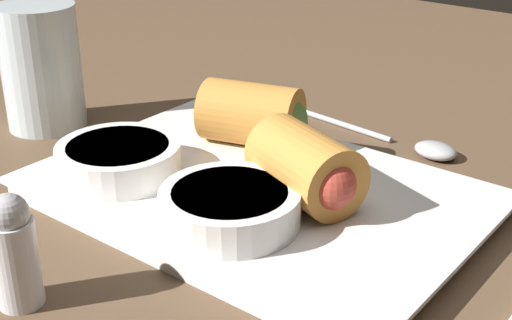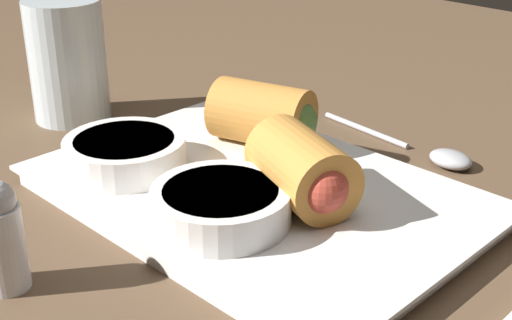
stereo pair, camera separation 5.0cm
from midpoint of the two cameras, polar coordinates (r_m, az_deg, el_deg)
table_surface at (r=51.46cm, az=1.24°, el=-4.51°), size 180.00×140.00×2.00cm
serving_plate at (r=50.50cm, az=2.84°, el=-2.88°), size 30.92×21.21×1.50cm
roll_front_left at (r=46.83cm, az=7.02°, el=-0.96°), size 8.87×7.31×4.97cm
roll_front_right at (r=55.87cm, az=3.44°, el=3.55°), size 8.85×6.89×4.97cm
dipping_bowl_near at (r=44.97cm, az=0.34°, el=-3.65°), size 8.98×8.98×2.32cm
dipping_bowl_far at (r=52.71cm, az=-7.79°, el=0.57°), size 8.98×8.98×2.32cm
spoon at (r=59.74cm, az=16.50°, el=0.42°), size 15.73×3.28×1.24cm
drinking_glass at (r=66.20cm, az=-12.76°, el=7.75°), size 6.92×6.92×10.93cm
salt_shaker at (r=42.05cm, az=-16.57°, el=-5.93°), size 2.57×2.57×6.84cm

